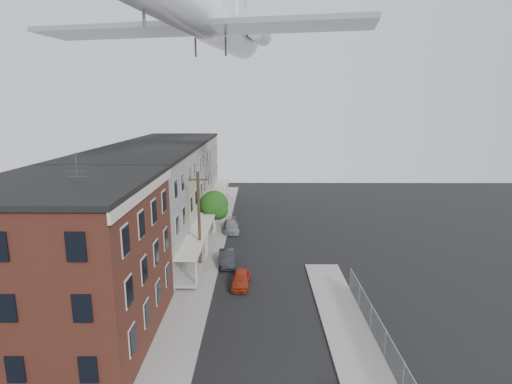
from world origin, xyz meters
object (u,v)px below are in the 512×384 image
at_px(car_mid, 227,258).
at_px(car_far, 231,226).
at_px(airplane, 208,19).
at_px(street_tree, 215,206).
at_px(car_near, 241,279).
at_px(utility_pole, 199,220).

bearing_deg(car_mid, car_far, 84.33).
height_order(car_far, airplane, airplane).
bearing_deg(airplane, car_far, 83.85).
bearing_deg(car_far, car_mid, -94.91).
xyz_separation_m(street_tree, car_near, (3.47, -13.21, -2.84)).
height_order(car_mid, airplane, airplane).
bearing_deg(street_tree, airplane, -85.20).
height_order(car_mid, car_far, car_mid).
relative_size(utility_pole, airplane, 0.29).
bearing_deg(utility_pole, car_far, 80.01).
distance_m(utility_pole, car_mid, 4.79).
height_order(street_tree, car_far, street_tree).
bearing_deg(street_tree, car_near, -75.28).
xyz_separation_m(street_tree, car_far, (1.67, 1.43, -2.83)).
relative_size(utility_pole, street_tree, 1.73).
bearing_deg(airplane, car_mid, -31.27).
relative_size(street_tree, airplane, 0.17).
bearing_deg(car_near, street_tree, 107.70).
distance_m(street_tree, car_near, 13.96).
relative_size(street_tree, car_far, 1.21).
height_order(utility_pole, car_mid, utility_pole).
bearing_deg(utility_pole, car_mid, 27.73).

